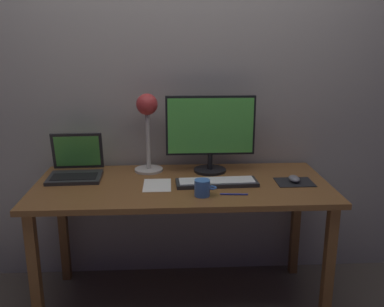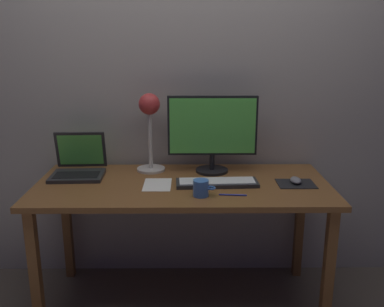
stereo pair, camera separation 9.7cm
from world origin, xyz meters
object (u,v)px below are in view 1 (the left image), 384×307
(pen, at_px, (234,194))
(desk_lamp, at_px, (147,118))
(monitor, at_px, (210,130))
(laptop, at_px, (76,165))
(mouse, at_px, (294,179))
(keyboard_main, at_px, (217,182))
(coffee_mug, at_px, (203,188))

(pen, bearing_deg, desk_lamp, 136.38)
(monitor, xyz_separation_m, laptop, (-0.77, -0.04, -0.19))
(desk_lamp, bearing_deg, mouse, -17.04)
(monitor, height_order, pen, monitor)
(keyboard_main, height_order, coffee_mug, coffee_mug)
(laptop, xyz_separation_m, mouse, (1.22, -0.18, -0.05))
(monitor, bearing_deg, coffee_mug, -100.66)
(monitor, height_order, desk_lamp, desk_lamp)
(monitor, height_order, laptop, monitor)
(laptop, height_order, mouse, laptop)
(laptop, relative_size, coffee_mug, 2.67)
(desk_lamp, xyz_separation_m, mouse, (0.81, -0.25, -0.30))
(laptop, distance_m, mouse, 1.23)
(monitor, distance_m, pen, 0.48)
(laptop, bearing_deg, monitor, 2.99)
(monitor, xyz_separation_m, mouse, (0.44, -0.22, -0.23))
(desk_lamp, bearing_deg, monitor, -4.50)
(coffee_mug, relative_size, pen, 0.81)
(keyboard_main, relative_size, pen, 3.18)
(coffee_mug, distance_m, pen, 0.16)
(laptop, height_order, coffee_mug, laptop)
(monitor, xyz_separation_m, coffee_mug, (-0.08, -0.40, -0.21))
(desk_lamp, bearing_deg, laptop, -170.45)
(coffee_mug, xyz_separation_m, pen, (0.16, 0.00, -0.04))
(mouse, relative_size, pen, 0.69)
(mouse, xyz_separation_m, pen, (-0.36, -0.18, -0.02))
(keyboard_main, distance_m, mouse, 0.43)
(laptop, bearing_deg, keyboard_main, -13.73)
(coffee_mug, bearing_deg, mouse, 19.15)
(keyboard_main, distance_m, coffee_mug, 0.19)
(keyboard_main, height_order, desk_lamp, desk_lamp)
(monitor, relative_size, laptop, 1.71)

